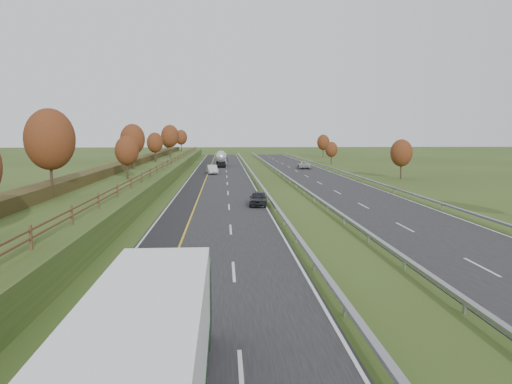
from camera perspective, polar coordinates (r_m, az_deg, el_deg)
ground at (r=71.36m, az=2.15°, el=0.66°), size 400.00×400.00×0.00m
near_carriageway at (r=75.97m, az=-4.25°, el=1.03°), size 10.50×200.00×0.04m
far_carriageway at (r=77.58m, az=8.03°, el=1.10°), size 10.50×200.00×0.04m
hard_shoulder at (r=76.10m, az=-7.07°, el=1.01°), size 3.00×200.00×0.04m
lane_markings at (r=76.06m, az=0.58°, el=1.08°), size 26.75×200.00×0.01m
embankment_left at (r=77.11m, az=-13.96°, el=1.67°), size 12.00×200.00×2.00m
hedge_left at (r=77.38m, az=-15.45°, el=2.79°), size 2.20×180.00×1.10m
fence_left at (r=75.90m, az=-10.71°, el=2.98°), size 0.12×189.06×1.20m
median_barrier_near at (r=76.07m, az=0.05°, el=1.51°), size 0.32×200.00×0.71m
median_barrier_far at (r=76.57m, az=3.86°, el=1.53°), size 0.32×200.00×0.71m
outer_barrier_far at (r=78.91m, az=12.17°, el=1.55°), size 0.32×200.00×0.71m
trees_left at (r=73.47m, az=-14.27°, el=5.61°), size 6.64×164.30×7.66m
trees_far at (r=108.80m, az=11.83°, el=4.86°), size 8.45×118.60×7.12m
road_tanker at (r=114.17m, az=-4.02°, el=3.87°), size 2.40×11.22×3.46m
car_dark_near at (r=52.10m, az=0.26°, el=-0.72°), size 2.17×4.55×1.50m
car_silver_mid at (r=93.11m, az=-5.03°, el=2.60°), size 2.33×5.16×1.64m
car_small_far at (r=135.73m, az=-3.76°, el=3.89°), size 2.20×5.38×1.56m
car_oncoming at (r=107.13m, az=5.51°, el=3.11°), size 2.97×5.79×1.56m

